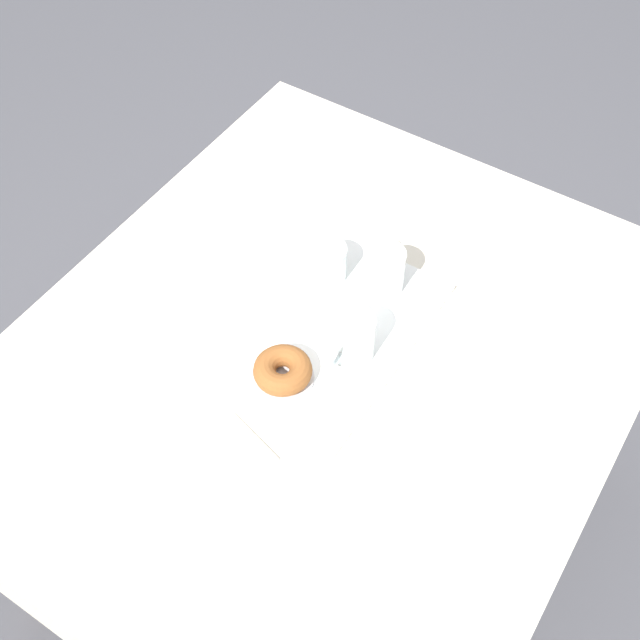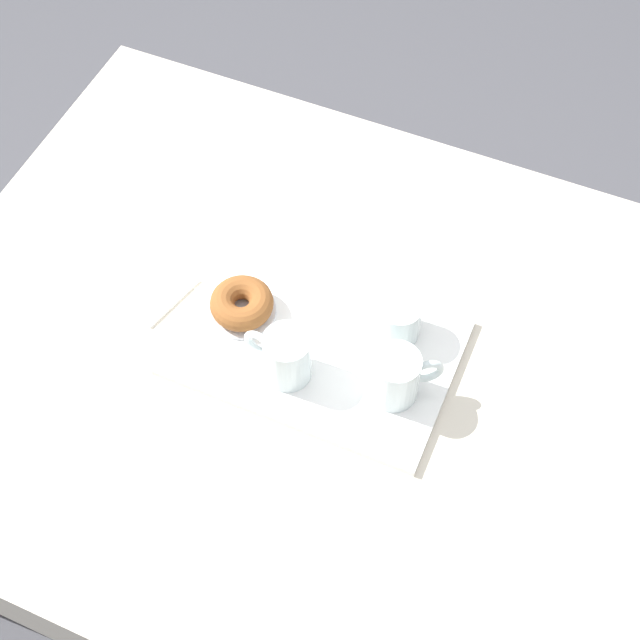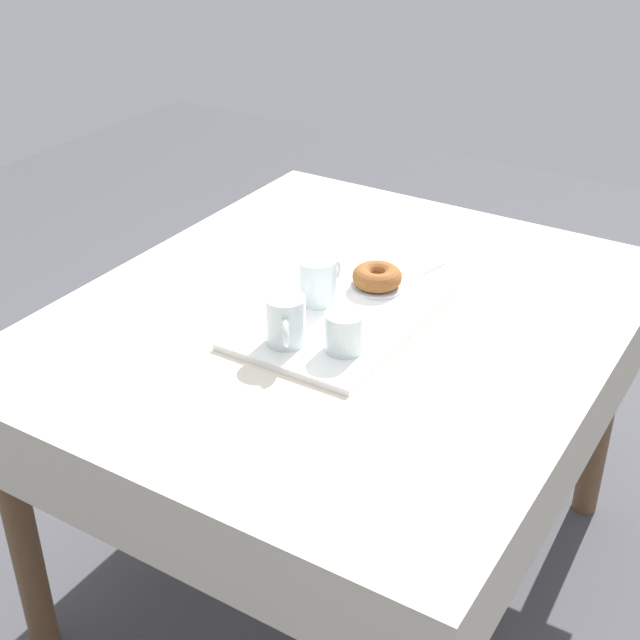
{
  "view_description": "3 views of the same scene",
  "coord_description": "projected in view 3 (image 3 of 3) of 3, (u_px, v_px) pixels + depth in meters",
  "views": [
    {
      "loc": [
        0.76,
        0.48,
        2.0
      ],
      "look_at": [
        -0.04,
        -0.04,
        0.77
      ],
      "focal_mm": 46.18,
      "sensor_mm": 36.0,
      "label": 1
    },
    {
      "loc": [
        -0.36,
        0.71,
        2.05
      ],
      "look_at": [
        -0.03,
        -0.04,
        0.8
      ],
      "focal_mm": 51.44,
      "sensor_mm": 36.0,
      "label": 2
    },
    {
      "loc": [
        -1.4,
        -0.81,
        1.65
      ],
      "look_at": [
        -0.09,
        0.0,
        0.77
      ],
      "focal_mm": 49.94,
      "sensor_mm": 36.0,
      "label": 3
    }
  ],
  "objects": [
    {
      "name": "serving_tray",
      "position": [
        340.0,
        317.0,
        1.81
      ],
      "size": [
        0.46,
        0.3,
        0.01
      ],
      "primitive_type": "cube",
      "color": "white",
      "rests_on": "dining_table"
    },
    {
      "name": "water_glass_near",
      "position": [
        344.0,
        333.0,
        1.68
      ],
      "size": [
        0.08,
        0.08,
        0.08
      ],
      "color": "silver",
      "rests_on": "serving_tray"
    },
    {
      "name": "sugar_donut_left",
      "position": [
        377.0,
        277.0,
        1.9
      ],
      "size": [
        0.11,
        0.11,
        0.04
      ],
      "primitive_type": "torus",
      "color": "brown",
      "rests_on": "donut_plate_left"
    },
    {
      "name": "paper_napkin",
      "position": [
        409.0,
        262.0,
        2.05
      ],
      "size": [
        0.14,
        0.15,
        0.01
      ],
      "primitive_type": "cube",
      "rotation": [
        0.0,
        0.0,
        -0.25
      ],
      "color": "white",
      "rests_on": "dining_table"
    },
    {
      "name": "tea_mug_left",
      "position": [
        318.0,
        282.0,
        1.84
      ],
      "size": [
        0.12,
        0.08,
        0.1
      ],
      "color": "silver",
      "rests_on": "serving_tray"
    },
    {
      "name": "tea_mug_right",
      "position": [
        286.0,
        322.0,
        1.69
      ],
      "size": [
        0.11,
        0.09,
        0.1
      ],
      "color": "silver",
      "rests_on": "serving_tray"
    },
    {
      "name": "donut_plate_left",
      "position": [
        377.0,
        287.0,
        1.91
      ],
      "size": [
        0.11,
        0.11,
        0.01
      ],
      "primitive_type": "cylinder",
      "color": "silver",
      "rests_on": "serving_tray"
    },
    {
      "name": "dining_table",
      "position": [
        343.0,
        349.0,
        1.9
      ],
      "size": [
        1.28,
        1.09,
        0.75
      ],
      "color": "beige",
      "rests_on": "ground"
    },
    {
      "name": "ground_plane",
      "position": [
        339.0,
        570.0,
        2.23
      ],
      "size": [
        6.0,
        6.0,
        0.0
      ],
      "primitive_type": "plane",
      "color": "#47474C"
    }
  ]
}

